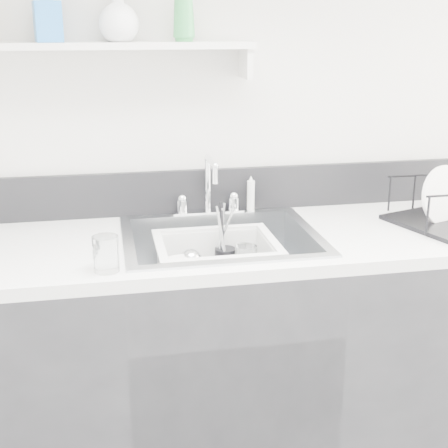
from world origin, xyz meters
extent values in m
cube|color=silver|center=(0.00, 1.49, 1.30)|extent=(3.50, 0.02, 2.60)
cube|color=#27272A|center=(0.00, 1.19, 0.44)|extent=(3.20, 0.62, 0.88)
cube|color=white|center=(0.00, 1.19, 0.90)|extent=(3.20, 0.62, 0.04)
cube|color=black|center=(0.00, 1.49, 1.00)|extent=(3.20, 0.02, 0.16)
cube|color=silver|center=(0.00, 1.44, 0.93)|extent=(0.26, 0.06, 0.02)
cylinder|color=silver|center=(-0.10, 1.44, 0.96)|extent=(0.04, 0.04, 0.05)
cylinder|color=silver|center=(0.10, 1.44, 0.96)|extent=(0.04, 0.04, 0.05)
cylinder|color=silver|center=(0.00, 1.44, 1.03)|extent=(0.02, 0.02, 0.20)
cylinder|color=silver|center=(0.00, 1.37, 1.14)|extent=(0.02, 0.15, 0.02)
cylinder|color=white|center=(0.16, 1.44, 0.99)|extent=(0.03, 0.03, 0.14)
cube|color=silver|center=(-0.35, 1.42, 1.52)|extent=(1.00, 0.16, 0.02)
cube|color=silver|center=(0.13, 1.42, 1.46)|extent=(0.02, 0.14, 0.10)
cylinder|color=white|center=(-0.13, 1.14, 0.77)|extent=(0.20, 0.20, 0.01)
cylinder|color=white|center=(-0.13, 1.15, 0.79)|extent=(0.19, 0.19, 0.01)
cylinder|color=white|center=(-0.14, 1.14, 0.82)|extent=(0.22, 0.22, 0.08)
cylinder|color=black|center=(0.03, 1.25, 0.81)|extent=(0.07, 0.07, 0.09)
cylinder|color=silver|center=(0.01, 1.26, 0.89)|extent=(0.01, 0.05, 0.18)
cylinder|color=silver|center=(0.04, 1.24, 0.88)|extent=(0.02, 0.04, 0.16)
cylinder|color=black|center=(0.02, 1.25, 0.91)|extent=(0.01, 0.05, 0.19)
cylinder|color=white|center=(0.09, 1.21, 0.82)|extent=(0.10, 0.10, 0.11)
cylinder|color=white|center=(-0.37, 0.96, 0.97)|extent=(0.09, 0.09, 0.10)
imported|color=white|center=(0.06, 1.13, 0.79)|extent=(0.15, 0.15, 0.04)
imported|color=blue|center=(-0.51, 1.42, 1.62)|extent=(0.10, 0.10, 0.19)
imported|color=white|center=(-0.29, 1.42, 1.61)|extent=(0.15, 0.15, 0.17)
imported|color=green|center=(-0.08, 1.41, 1.62)|extent=(0.09, 0.09, 0.19)
camera|label=1|loc=(-0.36, -0.71, 1.59)|focal=50.00mm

